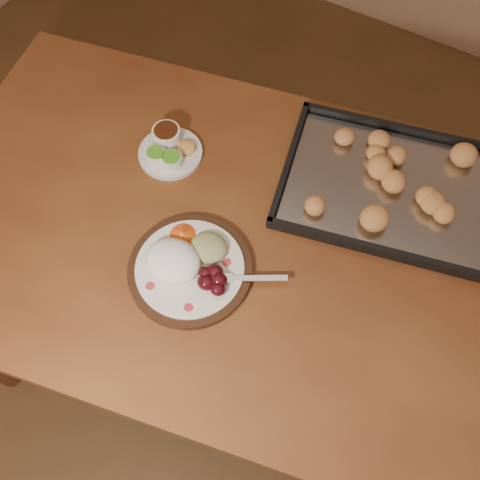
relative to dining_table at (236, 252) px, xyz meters
The scene contains 5 objects.
ground 0.71m from the dining_table, 67.06° to the right, with size 4.00×4.00×0.00m, color brown.
dining_table is the anchor object (origin of this frame).
dinner_plate 0.18m from the dining_table, 109.33° to the right, with size 0.34×0.27×0.06m.
condiment_saucer 0.30m from the dining_table, 156.17° to the left, with size 0.16×0.16×0.05m.
baking_tray 0.40m from the dining_table, 48.31° to the left, with size 0.57×0.48×0.05m.
Camera 1 is at (0.20, -0.26, 1.82)m, focal length 40.00 mm.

